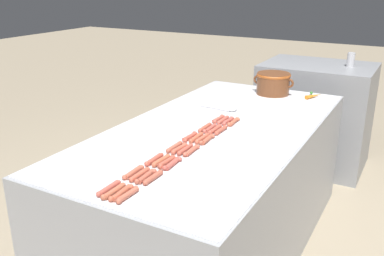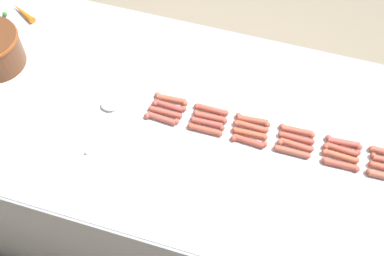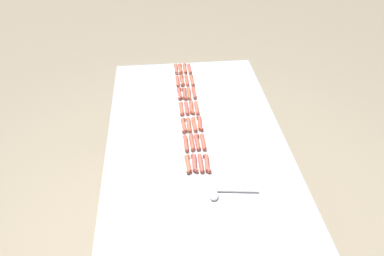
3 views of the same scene
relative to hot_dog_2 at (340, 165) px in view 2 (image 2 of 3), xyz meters
The scene contains 24 objects.
ground_plane 1.08m from the hot_dog_2, 86.58° to the left, with size 20.00×20.00×0.00m, color gray.
griddle_counter 0.77m from the hot_dog_2, 86.58° to the left, with size 1.10×2.23×0.86m.
hot_dog_2 is the anchor object (origin of this frame).
hot_dog_3 0.19m from the hot_dog_2, 89.37° to the left, with size 0.03×0.15×0.03m.
hot_dog_4 0.36m from the hot_dog_2, 89.98° to the left, with size 0.03×0.15×0.03m.
hot_dog_5 0.55m from the hot_dog_2, 89.79° to the left, with size 0.03×0.15×0.03m.
hot_dog_6 0.73m from the hot_dog_2, 89.79° to the left, with size 0.03×0.15×0.03m.
hot_dog_9 0.04m from the hot_dog_2, ahead, with size 0.03×0.15×0.03m.
hot_dog_10 0.19m from the hot_dog_2, 79.05° to the left, with size 0.03×0.15×0.03m.
hot_dog_11 0.37m from the hot_dog_2, 84.02° to the left, with size 0.03×0.15×0.03m.
hot_dog_12 0.55m from the hot_dog_2, 86.51° to the left, with size 0.03×0.15×0.03m.
hot_dog_13 0.73m from the hot_dog_2, 87.39° to the left, with size 0.03×0.15×0.03m.
hot_dog_16 0.07m from the hot_dog_2, ahead, with size 0.03×0.15×0.03m.
hot_dog_17 0.20m from the hot_dog_2, 69.15° to the left, with size 0.03×0.15×0.03m.
hot_dog_18 0.38m from the hot_dog_2, 79.01° to the left, with size 0.03×0.15×0.03m.
hot_dog_19 0.55m from the hot_dog_2, 82.65° to the left, with size 0.03×0.15×0.03m.
hot_dog_20 0.73m from the hot_dog_2, 84.24° to the left, with size 0.03×0.15×0.03m.
hot_dog_23 0.11m from the hot_dog_2, ahead, with size 0.03×0.15×0.03m.
hot_dog_24 0.22m from the hot_dog_2, 60.44° to the left, with size 0.03×0.15×0.03m.
hot_dog_25 0.39m from the hot_dog_2, 74.18° to the left, with size 0.03×0.15×0.03m.
hot_dog_26 0.56m from the hot_dog_2, 79.01° to the left, with size 0.03×0.15×0.03m.
hot_dog_27 0.73m from the hot_dog_2, 81.37° to the left, with size 0.03×0.15×0.03m.
serving_spoon 0.96m from the hot_dog_2, 92.71° to the left, with size 0.27×0.08×0.02m.
carrot 1.63m from the hot_dog_2, 75.92° to the left, with size 0.11×0.17×0.03m.
Camera 2 is at (-1.12, -0.36, 2.52)m, focal length 46.17 mm.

